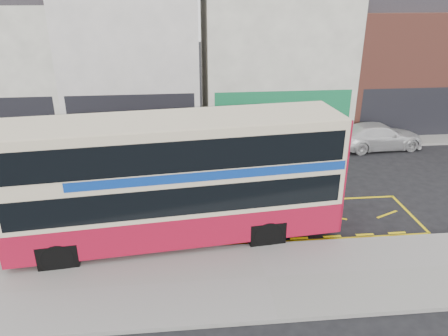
{
  "coord_description": "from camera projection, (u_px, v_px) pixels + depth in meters",
  "views": [
    {
      "loc": [
        -2.55,
        -13.99,
        9.19
      ],
      "look_at": [
        -0.97,
        2.0,
        2.29
      ],
      "focal_mm": 35.0,
      "sensor_mm": 36.0,
      "label": 1
    }
  ],
  "objects": [
    {
      "name": "ground",
      "position": [
        255.0,
        243.0,
        16.65
      ],
      "size": [
        120.0,
        120.0,
        0.0
      ],
      "primitive_type": "plane",
      "color": "black",
      "rests_on": "ground"
    },
    {
      "name": "pavement",
      "position": [
        266.0,
        279.0,
        14.52
      ],
      "size": [
        40.0,
        4.0,
        0.15
      ],
      "primitive_type": "cube",
      "color": "gray",
      "rests_on": "ground"
    },
    {
      "name": "kerb",
      "position": [
        256.0,
        246.0,
        16.28
      ],
      "size": [
        40.0,
        0.15,
        0.15
      ],
      "primitive_type": "cube",
      "color": "gray",
      "rests_on": "ground"
    },
    {
      "name": "far_pavement",
      "position": [
        225.0,
        143.0,
        26.68
      ],
      "size": [
        50.0,
        3.0,
        0.15
      ],
      "primitive_type": "cube",
      "color": "gray",
      "rests_on": "ground"
    },
    {
      "name": "road_markings",
      "position": [
        248.0,
        221.0,
        18.11
      ],
      "size": [
        14.0,
        3.4,
        0.01
      ],
      "primitive_type": null,
      "color": "yellow",
      "rests_on": "ground"
    },
    {
      "name": "terrace_far_left",
      "position": [
        4.0,
        57.0,
        27.23
      ],
      "size": [
        8.0,
        8.01,
        10.8
      ],
      "color": "white",
      "rests_on": "ground"
    },
    {
      "name": "terrace_left",
      "position": [
        133.0,
        47.0,
        27.75
      ],
      "size": [
        8.0,
        8.01,
        11.8
      ],
      "color": "beige",
      "rests_on": "ground"
    },
    {
      "name": "terrace_green_shop",
      "position": [
        272.0,
        49.0,
        28.66
      ],
      "size": [
        9.0,
        8.01,
        11.3
      ],
      "color": "white",
      "rests_on": "ground"
    },
    {
      "name": "terrace_right",
      "position": [
        402.0,
        55.0,
        29.67
      ],
      "size": [
        9.0,
        8.01,
        10.3
      ],
      "color": "brown",
      "rests_on": "ground"
    },
    {
      "name": "double_decker_bus",
      "position": [
        178.0,
        179.0,
        15.95
      ],
      "size": [
        12.26,
        3.98,
        4.81
      ],
      "rotation": [
        0.0,
        0.0,
        0.1
      ],
      "color": "beige",
      "rests_on": "ground"
    },
    {
      "name": "bus_stop_post",
      "position": [
        177.0,
        209.0,
        15.31
      ],
      "size": [
        0.69,
        0.13,
        2.77
      ],
      "rotation": [
        0.0,
        0.0,
        0.06
      ],
      "color": "black",
      "rests_on": "pavement"
    },
    {
      "name": "car_silver",
      "position": [
        21.0,
        152.0,
        23.62
      ],
      "size": [
        4.2,
        2.5,
        1.34
      ],
      "primitive_type": "imported",
      "rotation": [
        0.0,
        0.0,
        1.32
      ],
      "color": "#ABABB0",
      "rests_on": "ground"
    },
    {
      "name": "car_grey",
      "position": [
        169.0,
        142.0,
        25.01
      ],
      "size": [
        4.35,
        2.43,
        1.36
      ],
      "primitive_type": "imported",
      "rotation": [
        0.0,
        0.0,
        1.32
      ],
      "color": "#3E4246",
      "rests_on": "ground"
    },
    {
      "name": "car_white",
      "position": [
        378.0,
        136.0,
        25.75
      ],
      "size": [
        5.36,
        2.53,
        1.51
      ],
      "primitive_type": "imported",
      "rotation": [
        0.0,
        0.0,
        1.65
      ],
      "color": "silver",
      "rests_on": "ground"
    },
    {
      "name": "street_tree_right",
      "position": [
        314.0,
        89.0,
        26.79
      ],
      "size": [
        2.08,
        2.08,
        4.5
      ],
      "color": "#301E15",
      "rests_on": "ground"
    }
  ]
}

